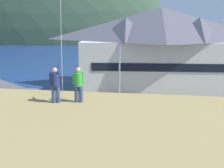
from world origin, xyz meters
TOP-DOWN VIEW (x-y plane):
  - ground_plane at (0.00, 0.00)m, footprint 600.00×600.00m
  - parking_lot_pad at (0.00, 5.00)m, footprint 40.00×20.00m
  - bay_water at (0.00, 60.00)m, footprint 360.00×84.00m
  - far_hill_west_ridge at (-53.52, 118.64)m, footprint 112.48×69.04m
  - far_hill_east_peak at (-47.97, 112.35)m, footprint 121.28×69.88m
  - far_hill_center_saddle at (-32.40, 119.03)m, footprint 93.35×49.47m
  - harbor_lodge at (6.69, 22.63)m, footprint 24.94×13.16m
  - storage_shed_waterside at (1.51, 24.46)m, footprint 6.34×5.16m
  - wharf_dock at (-1.67, 35.99)m, footprint 3.20×14.16m
  - moored_boat_wharfside at (-5.09, 35.98)m, footprint 2.87×7.06m
  - parked_car_mid_row_near at (10.30, -0.27)m, footprint 4.30×2.25m
  - parked_car_lone_by_shed at (2.31, 5.48)m, footprint 4.29×2.23m
  - parked_car_mid_row_far at (4.97, -0.22)m, footprint 4.27×2.19m
  - parked_car_front_row_end at (0.32, 0.40)m, footprint 4.22×2.10m
  - parked_car_mid_row_center at (-2.77, 7.30)m, footprint 4.27×2.20m
  - parking_light_pole at (1.96, 10.55)m, footprint 0.24×0.78m
  - person_kite_flyer at (0.78, -7.14)m, footprint 0.52×0.70m
  - person_companion at (1.87, -6.91)m, footprint 0.54×0.40m

SIDE VIEW (x-z plane):
  - ground_plane at x=0.00m, z-range 0.00..0.00m
  - far_hill_west_ridge at x=-53.52m, z-range -33.37..33.37m
  - far_hill_east_peak at x=-47.97m, z-range -46.08..46.08m
  - far_hill_center_saddle at x=-32.40m, z-range -34.66..34.66m
  - bay_water at x=0.00m, z-range 0.00..0.03m
  - parking_lot_pad at x=0.00m, z-range 0.00..0.10m
  - wharf_dock at x=-1.67m, z-range 0.00..0.70m
  - moored_boat_wharfside at x=-5.09m, z-range -0.36..1.80m
  - parked_car_mid_row_near at x=10.30m, z-range 0.15..1.97m
  - parked_car_lone_by_shed at x=2.31m, z-range 0.15..1.97m
  - parked_car_mid_row_far at x=4.97m, z-range 0.15..1.97m
  - parked_car_front_row_end at x=0.32m, z-range 0.15..1.97m
  - parked_car_mid_row_center at x=-2.77m, z-range 0.15..1.97m
  - storage_shed_waterside at x=1.51m, z-range 0.09..4.83m
  - parking_light_pole at x=1.96m, z-range 0.64..7.94m
  - harbor_lodge at x=6.69m, z-range 0.40..12.29m
  - person_companion at x=1.87m, z-range 6.62..8.36m
  - person_kite_flyer at x=0.78m, z-range 6.58..8.44m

